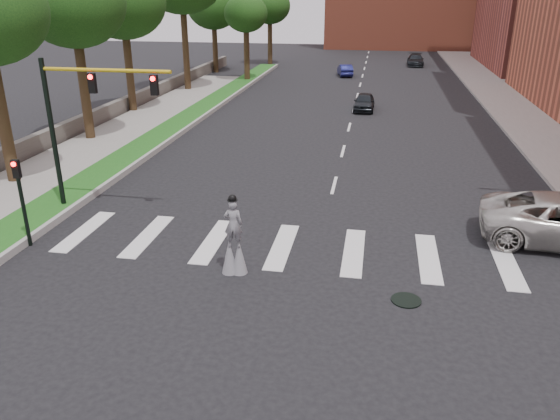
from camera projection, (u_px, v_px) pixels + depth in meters
The scene contains 18 objects.
ground_plane at pixel (314, 262), 18.57m from camera, with size 160.00×160.00×0.00m, color black.
grass_median at pixel (186, 119), 38.65m from camera, with size 2.00×60.00×0.25m, color #195117.
median_curb at pixel (201, 119), 38.48m from camera, with size 0.20×60.00×0.28m, color #979792.
sidewalk_left at pixel (74, 156), 30.03m from camera, with size 4.00×60.00×0.18m, color gray.
sidewalk_right at pixel (527, 117), 39.32m from camera, with size 5.00×90.00×0.18m, color gray.
stone_wall at pixel (125, 105), 41.21m from camera, with size 0.50×56.00×1.10m, color #534D47.
manhole at pixel (406, 300), 16.25m from camera, with size 0.90×0.90×0.04m, color black.
traffic_signal at pixel (78, 112), 21.35m from camera, with size 5.30×0.23×6.20m.
secondary_signal at pixel (21, 195), 19.06m from camera, with size 0.25×0.21×3.23m.
stilt_performer at pixel (234, 244), 17.51m from camera, with size 0.84×0.56×2.73m.
car_near at pixel (364, 102), 41.73m from camera, with size 1.52×3.78×1.29m, color black.
car_mid at pixel (345, 70), 58.46m from camera, with size 1.30×3.72×1.23m, color navy.
car_far at pixel (416, 60), 66.29m from camera, with size 1.90×4.66×1.35m, color black.
tree_2 at pixel (73, 4), 30.64m from camera, with size 5.89×5.89×10.45m.
tree_3 at pixel (122, 2), 38.37m from camera, with size 6.12×6.12×10.45m.
tree_5 at pixel (213, 7), 58.77m from camera, with size 5.72×5.72×9.39m.
tree_6 at pixel (246, 14), 52.72m from camera, with size 4.21×4.21×8.28m.
tree_7 at pixel (270, 6), 65.39m from camera, with size 4.96×4.96×8.93m.
Camera 1 is at (1.76, -16.50, 8.61)m, focal length 35.00 mm.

